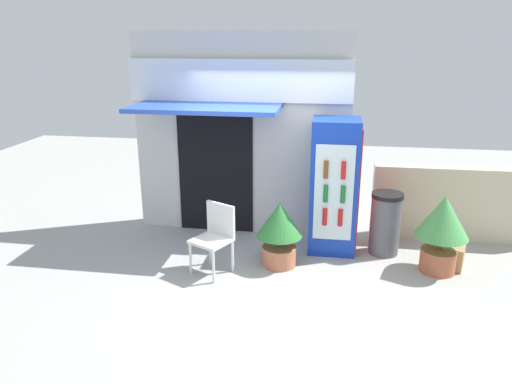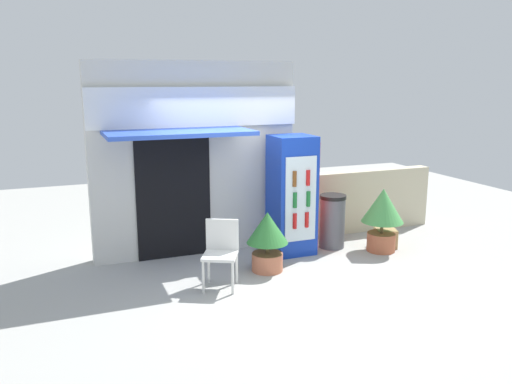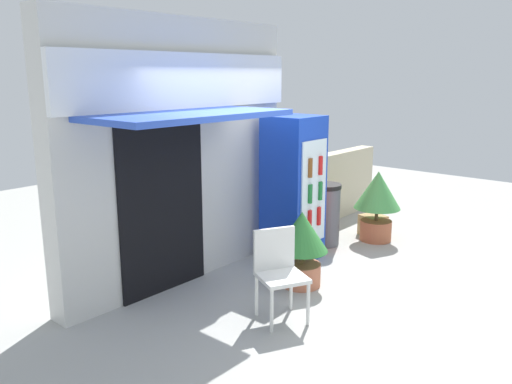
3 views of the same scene
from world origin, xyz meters
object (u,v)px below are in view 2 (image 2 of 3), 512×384
at_px(potted_plant_curbside, 383,213).
at_px(trash_bin, 332,221).
at_px(cardboard_box, 385,238).
at_px(plastic_chair, 221,249).
at_px(drink_cooler, 292,195).
at_px(potted_plant_near_shop, 267,236).

relative_size(potted_plant_curbside, trash_bin, 1.17).
height_order(potted_plant_curbside, cardboard_box, potted_plant_curbside).
relative_size(plastic_chair, cardboard_box, 2.74).
bearing_deg(trash_bin, potted_plant_curbside, -35.94).
relative_size(drink_cooler, potted_plant_near_shop, 2.14).
bearing_deg(cardboard_box, potted_plant_near_shop, -172.72).
bearing_deg(plastic_chair, trash_bin, 22.10).
bearing_deg(drink_cooler, plastic_chair, -148.19).
height_order(plastic_chair, potted_plant_near_shop, plastic_chair).
height_order(potted_plant_near_shop, trash_bin, trash_bin).
bearing_deg(potted_plant_curbside, drink_cooler, 160.29).
relative_size(drink_cooler, cardboard_box, 5.73).
bearing_deg(potted_plant_near_shop, plastic_chair, -159.94).
relative_size(trash_bin, cardboard_box, 2.70).
xyz_separation_m(drink_cooler, cardboard_box, (1.58, -0.35, -0.79)).
distance_m(drink_cooler, trash_bin, 0.89).
relative_size(potted_plant_near_shop, potted_plant_curbside, 0.85).
bearing_deg(trash_bin, drink_cooler, 178.17).
distance_m(potted_plant_near_shop, potted_plant_curbside, 2.09).
xyz_separation_m(potted_plant_curbside, trash_bin, (-0.65, 0.47, -0.19)).
bearing_deg(potted_plant_near_shop, trash_bin, 23.22).
bearing_deg(trash_bin, plastic_chair, -157.90).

